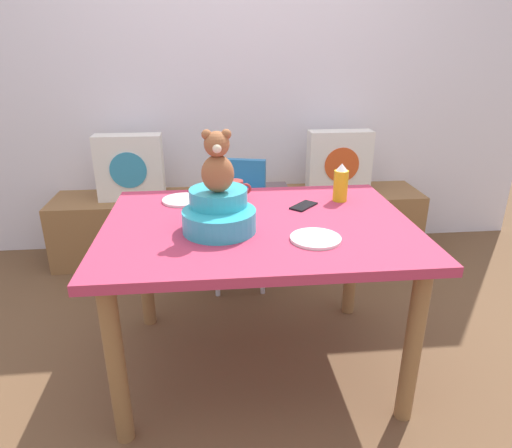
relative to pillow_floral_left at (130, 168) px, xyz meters
name	(u,v)px	position (x,y,z in m)	size (l,w,h in m)	color
ground_plane	(258,362)	(0.74, -1.22, -0.68)	(8.00, 8.00, 0.00)	brown
back_wall	(236,67)	(0.74, 0.29, 0.62)	(4.40, 0.10, 2.60)	silver
window_bench	(241,224)	(0.74, 0.02, -0.45)	(2.60, 0.44, 0.46)	olive
pillow_floral_left	(130,168)	(0.00, 0.00, 0.00)	(0.44, 0.15, 0.44)	white
pillow_floral_right	(339,162)	(1.44, 0.00, 0.00)	(0.44, 0.15, 0.44)	white
book_stack	(273,189)	(0.97, 0.02, -0.19)	(0.20, 0.14, 0.06)	#685458
dining_table	(258,243)	(0.74, -1.22, -0.04)	(1.32, 0.98, 0.74)	#B73351
highchair	(238,207)	(0.70, -0.42, -0.16)	(0.40, 0.51, 0.79)	#2672B2
infant_seat_teal	(219,213)	(0.57, -1.28, 0.13)	(0.30, 0.33, 0.16)	#30AABE
teddy_bear	(217,163)	(0.57, -1.28, 0.34)	(0.13, 0.12, 0.25)	#995A36
ketchup_bottle	(341,183)	(1.16, -0.98, 0.15)	(0.07, 0.07, 0.18)	gold
coffee_mug	(236,190)	(0.66, -0.91, 0.11)	(0.12, 0.08, 0.09)	#9E332D
dinner_plate_near	(183,200)	(0.40, -0.91, 0.07)	(0.20, 0.20, 0.01)	white
dinner_plate_far	(316,238)	(0.94, -1.43, 0.07)	(0.20, 0.20, 0.01)	white
cell_phone	(304,206)	(0.97, -1.05, 0.06)	(0.07, 0.14, 0.01)	black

